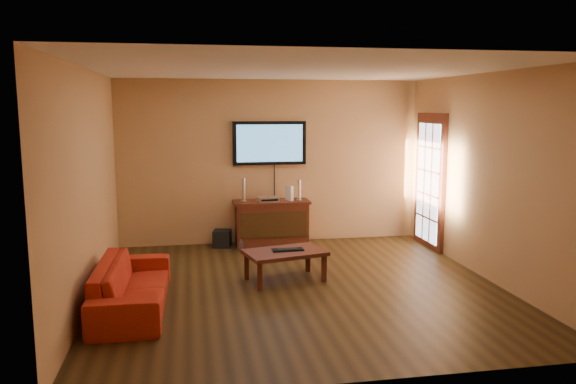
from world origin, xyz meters
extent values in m
plane|color=black|center=(0.00, 0.00, 0.00)|extent=(5.00, 5.00, 0.00)
plane|color=tan|center=(0.00, 2.50, 1.35)|extent=(5.00, 0.00, 5.00)
plane|color=tan|center=(-2.50, 0.00, 1.35)|extent=(0.00, 5.00, 5.00)
plane|color=tan|center=(2.50, 0.00, 1.35)|extent=(0.00, 5.00, 5.00)
plane|color=white|center=(0.00, 0.00, 2.70)|extent=(5.00, 5.00, 0.00)
cube|color=#461B0F|center=(2.46, 1.70, 1.05)|extent=(0.06, 1.02, 2.22)
cube|color=white|center=(2.42, 1.70, 1.05)|extent=(0.01, 0.79, 1.89)
cube|color=#461B0F|center=(-0.03, 2.26, 0.35)|extent=(1.17, 0.44, 0.70)
cube|color=black|center=(-0.03, 2.04, 0.38)|extent=(1.08, 0.02, 0.42)
cube|color=#461B0F|center=(-0.03, 2.26, 0.72)|extent=(1.24, 0.47, 0.04)
cube|color=black|center=(-0.03, 2.46, 1.67)|extent=(1.21, 0.07, 0.72)
cube|color=#4687B7|center=(-0.03, 2.42, 1.67)|extent=(1.09, 0.01, 0.61)
cube|color=#461B0F|center=(-0.14, 0.32, 0.37)|extent=(1.13, 0.83, 0.05)
cube|color=#461B0F|center=(-0.52, -0.02, 0.17)|extent=(0.06, 0.06, 0.35)
cube|color=#461B0F|center=(0.35, 0.19, 0.17)|extent=(0.06, 0.06, 0.35)
cube|color=#461B0F|center=(-0.63, 0.45, 0.17)|extent=(0.06, 0.06, 0.35)
cube|color=#461B0F|center=(0.24, 0.66, 0.17)|extent=(0.06, 0.06, 0.35)
imported|color=#AD2613|center=(-2.01, -0.40, 0.37)|extent=(0.59, 1.89, 0.73)
cylinder|color=silver|center=(-0.48, 2.29, 0.74)|extent=(0.10, 0.10, 0.02)
cylinder|color=silver|center=(-0.48, 2.29, 0.93)|extent=(0.06, 0.06, 0.36)
cylinder|color=silver|center=(0.43, 2.25, 0.74)|extent=(0.09, 0.09, 0.01)
cylinder|color=silver|center=(0.43, 2.25, 0.91)|extent=(0.05, 0.05, 0.32)
cube|color=silver|center=(-0.09, 2.21, 0.77)|extent=(0.34, 0.26, 0.07)
cube|color=white|center=(0.27, 2.26, 0.86)|extent=(0.12, 0.18, 0.24)
cube|color=black|center=(-0.84, 2.27, 0.14)|extent=(0.33, 0.33, 0.27)
cylinder|color=white|center=(-0.56, 1.94, 0.08)|extent=(0.07, 0.07, 0.17)
sphere|color=white|center=(-0.56, 1.94, 0.17)|extent=(0.03, 0.03, 0.03)
cube|color=black|center=(-0.10, 0.33, 0.41)|extent=(0.41, 0.17, 0.02)
cube|color=black|center=(-0.10, 0.33, 0.42)|extent=(0.27, 0.12, 0.01)
camera|label=1|loc=(-1.35, -6.69, 2.26)|focal=35.00mm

